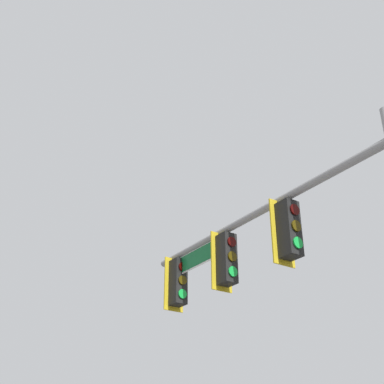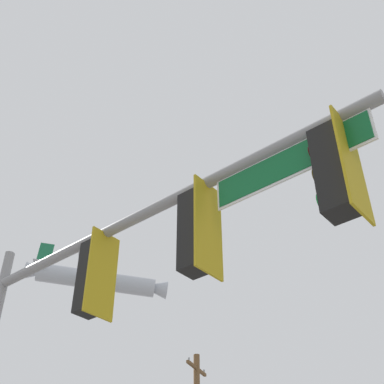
% 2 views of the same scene
% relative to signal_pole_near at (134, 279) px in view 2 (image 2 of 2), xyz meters
% --- Properties ---
extents(signal_pole_near, '(6.98, 0.78, 6.75)m').
position_rel_signal_pole_near_xyz_m(signal_pole_near, '(0.00, 0.00, 0.00)').
color(signal_pole_near, gray).
rests_on(signal_pole_near, ground_plane).
extents(airplane, '(27.37, 27.69, 12.20)m').
position_rel_signal_pole_near_xyz_m(airplane, '(-80.35, 74.64, 54.63)').
color(airplane, '#B2B7C1').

